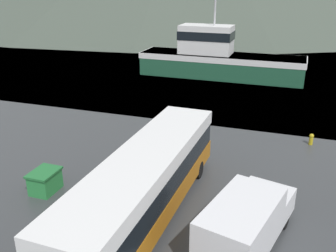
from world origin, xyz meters
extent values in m
plane|color=slate|center=(0.00, 141.31, 0.00)|extent=(240.00, 240.00, 0.00)
cube|color=#B26614|center=(-1.08, 9.51, 0.91)|extent=(2.85, 12.30, 0.93)
cube|color=black|center=(-1.08, 9.51, 1.91)|extent=(2.79, 12.05, 1.06)
cube|color=white|center=(-1.08, 9.51, 2.77)|extent=(2.85, 12.30, 0.66)
cube|color=black|center=(-0.92, 15.64, 1.73)|extent=(2.22, 0.12, 1.43)
cylinder|color=black|center=(-2.08, 13.82, 0.45)|extent=(0.32, 0.91, 0.90)
cylinder|color=black|center=(0.14, 13.76, 0.45)|extent=(0.32, 0.91, 0.90)
cube|color=silver|center=(3.10, 8.41, 1.30)|extent=(2.97, 4.35, 1.90)
cube|color=silver|center=(3.77, 11.16, 0.87)|extent=(2.43, 2.15, 1.05)
cube|color=black|center=(3.58, 10.35, 1.73)|extent=(1.73, 0.48, 0.67)
cylinder|color=black|center=(2.82, 11.16, 0.35)|extent=(0.38, 0.73, 0.70)
cylinder|color=black|center=(4.63, 10.72, 0.35)|extent=(0.38, 0.73, 0.70)
cube|color=#1E5138|center=(-3.12, 35.78, 1.21)|extent=(17.05, 4.32, 2.41)
cube|color=white|center=(-3.12, 35.78, 2.11)|extent=(17.22, 4.36, 0.60)
cube|color=white|center=(-4.82, 35.81, 3.87)|extent=(5.48, 2.92, 2.92)
cube|color=black|center=(-4.82, 35.81, 4.31)|extent=(5.59, 3.01, 0.88)
cylinder|color=#B2B2B7|center=(-4.01, 35.79, 7.69)|extent=(0.20, 0.20, 4.72)
cube|color=#287F3D|center=(-6.59, 9.98, 0.49)|extent=(1.07, 1.40, 0.98)
cube|color=#226C34|center=(-6.59, 9.98, 1.04)|extent=(1.17, 1.54, 0.11)
cylinder|color=#B29919|center=(5.81, 20.11, 0.26)|extent=(0.25, 0.25, 0.51)
sphere|color=#B29919|center=(5.81, 20.11, 0.59)|extent=(0.29, 0.29, 0.29)
camera|label=1|loc=(4.25, -3.21, 9.70)|focal=40.00mm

